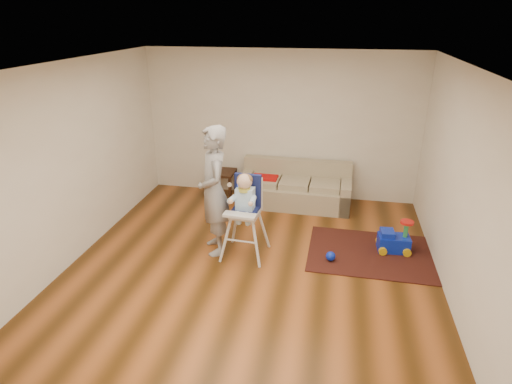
% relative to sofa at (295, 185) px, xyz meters
% --- Properties ---
extents(ground, '(5.50, 5.50, 0.00)m').
position_rel_sofa_xyz_m(ground, '(-0.34, -2.30, -0.39)').
color(ground, '#43270C').
rests_on(ground, ground).
extents(room_envelope, '(5.04, 5.52, 2.72)m').
position_rel_sofa_xyz_m(room_envelope, '(-0.34, -1.77, 1.49)').
color(room_envelope, beige).
rests_on(room_envelope, ground).
extents(sofa, '(2.01, 0.86, 0.77)m').
position_rel_sofa_xyz_m(sofa, '(0.00, 0.00, 0.00)').
color(sofa, tan).
rests_on(sofa, ground).
extents(side_table, '(0.50, 0.50, 0.50)m').
position_rel_sofa_xyz_m(side_table, '(-1.41, 0.14, -0.14)').
color(side_table, black).
rests_on(side_table, ground).
extents(area_rug, '(1.81, 1.37, 0.01)m').
position_rel_sofa_xyz_m(area_rug, '(1.29, -1.53, -0.38)').
color(area_rug, black).
rests_on(area_rug, ground).
extents(ride_on_toy, '(0.47, 0.35, 0.49)m').
position_rel_sofa_xyz_m(ride_on_toy, '(1.61, -1.39, -0.13)').
color(ride_on_toy, '#0D26C0').
rests_on(ride_on_toy, area_rug).
extents(toy_ball, '(0.14, 0.14, 0.14)m').
position_rel_sofa_xyz_m(toy_ball, '(0.72, -1.85, -0.30)').
color(toy_ball, '#0D26C0').
rests_on(toy_ball, area_rug).
extents(high_chair, '(0.62, 0.62, 1.25)m').
position_rel_sofa_xyz_m(high_chair, '(-0.51, -1.89, 0.22)').
color(high_chair, silver).
rests_on(high_chair, ground).
extents(adult, '(0.70, 0.81, 1.88)m').
position_rel_sofa_xyz_m(adult, '(-0.96, -1.85, 0.55)').
color(adult, gray).
rests_on(adult, ground).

